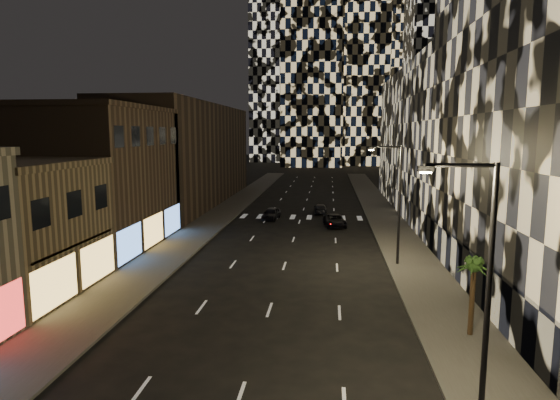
% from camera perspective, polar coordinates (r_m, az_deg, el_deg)
% --- Properties ---
extents(sidewalk_left, '(4.00, 120.00, 0.15)m').
position_cam_1_polar(sidewalk_left, '(57.91, -7.35, -1.82)').
color(sidewalk_left, '#47443F').
rests_on(sidewalk_left, ground).
extents(sidewalk_right, '(4.00, 120.00, 0.15)m').
position_cam_1_polar(sidewalk_right, '(56.76, 12.71, -2.16)').
color(sidewalk_right, '#47443F').
rests_on(sidewalk_right, ground).
extents(curb_left, '(0.20, 120.00, 0.15)m').
position_cam_1_polar(curb_left, '(57.47, -5.31, -1.87)').
color(curb_left, '#4C4C47').
rests_on(curb_left, ground).
extents(curb_right, '(0.20, 120.00, 0.15)m').
position_cam_1_polar(curb_right, '(56.55, 10.60, -2.14)').
color(curb_right, '#4C4C47').
rests_on(curb_right, ground).
extents(retail_tan, '(10.00, 10.00, 8.00)m').
position_cam_1_polar(retail_tan, '(33.91, -30.95, -3.31)').
color(retail_tan, '#756246').
rests_on(retail_tan, ground).
extents(retail_brown, '(10.00, 15.00, 12.00)m').
position_cam_1_polar(retail_brown, '(44.13, -21.41, 2.33)').
color(retail_brown, '#4D3B2B').
rests_on(retail_brown, ground).
extents(retail_filler_left, '(10.00, 40.00, 14.00)m').
position_cam_1_polar(retail_filler_left, '(68.61, -11.25, 5.46)').
color(retail_filler_left, '#4D3B2B').
rests_on(retail_filler_left, ground).
extents(midrise_base, '(0.60, 25.00, 3.00)m').
position_cam_1_polar(midrise_base, '(32.45, 22.10, -7.75)').
color(midrise_base, '#383838').
rests_on(midrise_base, ground).
extents(midrise_filler_right, '(16.00, 40.00, 18.00)m').
position_cam_1_polar(midrise_filler_right, '(64.67, 21.14, 6.69)').
color(midrise_filler_right, '#232326').
rests_on(midrise_filler_right, ground).
extents(tower_center_low, '(18.00, 18.00, 95.00)m').
position_cam_1_polar(tower_center_low, '(150.30, 4.13, 22.59)').
color(tower_center_low, black).
rests_on(tower_center_low, ground).
extents(streetlight_near, '(2.55, 0.25, 9.00)m').
position_cam_1_polar(streetlight_near, '(16.95, 23.39, -8.68)').
color(streetlight_near, black).
rests_on(streetlight_near, sidewalk_right).
extents(streetlight_far, '(2.55, 0.25, 9.00)m').
position_cam_1_polar(streetlight_far, '(36.14, 14.01, 0.44)').
color(streetlight_far, black).
rests_on(streetlight_far, sidewalk_right).
extents(car_dark_midlane, '(2.14, 4.26, 1.39)m').
position_cam_1_polar(car_dark_midlane, '(54.83, -1.08, -1.66)').
color(car_dark_midlane, black).
rests_on(car_dark_midlane, ground).
extents(car_dark_oncoming, '(1.77, 4.11, 1.18)m').
position_cam_1_polar(car_dark_oncoming, '(59.08, 4.94, -1.08)').
color(car_dark_oncoming, black).
rests_on(car_dark_oncoming, ground).
extents(car_dark_rightlane, '(2.73, 4.84, 1.28)m').
position_cam_1_polar(car_dark_rightlane, '(51.13, 6.71, -2.50)').
color(car_dark_rightlane, black).
rests_on(car_dark_rightlane, ground).
extents(palm_tree, '(2.02, 1.97, 3.95)m').
position_cam_1_polar(palm_tree, '(24.91, 22.54, -7.97)').
color(palm_tree, '#47331E').
rests_on(palm_tree, sidewalk_right).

